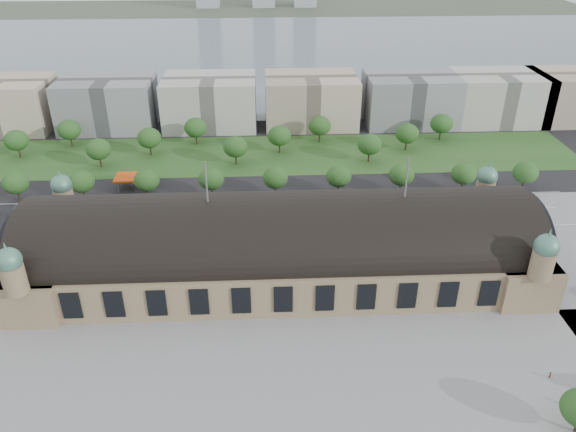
{
  "coord_description": "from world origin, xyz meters",
  "views": [
    {
      "loc": [
        -4.41,
        -138.26,
        97.36
      ],
      "look_at": [
        2.76,
        11.35,
        14.0
      ],
      "focal_mm": 35.0,
      "sensor_mm": 36.0,
      "label": 1
    }
  ],
  "objects_px": {
    "petrol_station": "(138,178)",
    "parked_car_1": "(102,235)",
    "traffic_car_5": "(426,206)",
    "bus_east": "(393,221)",
    "bus_west": "(259,219)",
    "parked_car_0": "(38,237)",
    "parked_car_6": "(224,238)",
    "traffic_car_2": "(86,217)",
    "parked_car_5": "(148,240)",
    "pedestrian_1": "(550,375)",
    "traffic_car_6": "(530,211)",
    "parked_car_2": "(58,239)",
    "pedestrian_4": "(569,403)",
    "parked_car_3": "(110,241)",
    "parked_car_4": "(165,234)",
    "traffic_car_4": "(251,228)",
    "bus_mid": "(308,219)"
  },
  "relations": [
    {
      "from": "petrol_station",
      "to": "parked_car_1",
      "type": "distance_m",
      "value": 40.64
    },
    {
      "from": "traffic_car_5",
      "to": "bus_east",
      "type": "distance_m",
      "value": 18.71
    },
    {
      "from": "bus_west",
      "to": "parked_car_0",
      "type": "bearing_deg",
      "value": 90.43
    },
    {
      "from": "parked_car_6",
      "to": "bus_east",
      "type": "relative_size",
      "value": 0.48
    },
    {
      "from": "traffic_car_2",
      "to": "parked_car_6",
      "type": "xyz_separation_m",
      "value": [
        49.54,
        -16.83,
        0.04
      ]
    },
    {
      "from": "parked_car_5",
      "to": "bus_west",
      "type": "bearing_deg",
      "value": 67.03
    },
    {
      "from": "parked_car_5",
      "to": "pedestrian_1",
      "type": "height_order",
      "value": "pedestrian_1"
    },
    {
      "from": "traffic_car_6",
      "to": "parked_car_2",
      "type": "distance_m",
      "value": 164.42
    },
    {
      "from": "traffic_car_2",
      "to": "parked_car_2",
      "type": "xyz_separation_m",
      "value": [
        -5.16,
        -14.34,
        -0.02
      ]
    },
    {
      "from": "traffic_car_6",
      "to": "bus_east",
      "type": "xyz_separation_m",
      "value": [
        -51.33,
        -6.26,
        0.71
      ]
    },
    {
      "from": "bus_west",
      "to": "pedestrian_4",
      "type": "xyz_separation_m",
      "value": [
        68.1,
        -85.18,
        -0.59
      ]
    },
    {
      "from": "traffic_car_6",
      "to": "bus_west",
      "type": "bearing_deg",
      "value": -95.76
    },
    {
      "from": "traffic_car_5",
      "to": "parked_car_3",
      "type": "bearing_deg",
      "value": 96.24
    },
    {
      "from": "pedestrian_1",
      "to": "parked_car_4",
      "type": "bearing_deg",
      "value": 89.57
    },
    {
      "from": "parked_car_3",
      "to": "parked_car_4",
      "type": "height_order",
      "value": "parked_car_3"
    },
    {
      "from": "bus_west",
      "to": "parked_car_2",
      "type": "bearing_deg",
      "value": 92.31
    },
    {
      "from": "traffic_car_2",
      "to": "traffic_car_6",
      "type": "relative_size",
      "value": 0.9
    },
    {
      "from": "traffic_car_4",
      "to": "pedestrian_1",
      "type": "bearing_deg",
      "value": 43.86
    },
    {
      "from": "bus_east",
      "to": "petrol_station",
      "type": "bearing_deg",
      "value": 65.43
    },
    {
      "from": "traffic_car_4",
      "to": "parked_car_6",
      "type": "height_order",
      "value": "parked_car_6"
    },
    {
      "from": "parked_car_1",
      "to": "traffic_car_6",
      "type": "bearing_deg",
      "value": 57.13
    },
    {
      "from": "parked_car_3",
      "to": "parked_car_4",
      "type": "xyz_separation_m",
      "value": [
        17.35,
        4.0,
        -0.08
      ]
    },
    {
      "from": "parked_car_2",
      "to": "parked_car_6",
      "type": "distance_m",
      "value": 54.75
    },
    {
      "from": "traffic_car_5",
      "to": "petrol_station",
      "type": "bearing_deg",
      "value": 73.34
    },
    {
      "from": "bus_west",
      "to": "bus_mid",
      "type": "height_order",
      "value": "bus_mid"
    },
    {
      "from": "parked_car_3",
      "to": "traffic_car_5",
      "type": "bearing_deg",
      "value": 70.24
    },
    {
      "from": "parked_car_4",
      "to": "pedestrian_4",
      "type": "height_order",
      "value": "pedestrian_4"
    },
    {
      "from": "traffic_car_2",
      "to": "parked_car_2",
      "type": "bearing_deg",
      "value": -23.9
    },
    {
      "from": "parked_car_1",
      "to": "parked_car_2",
      "type": "height_order",
      "value": "parked_car_1"
    },
    {
      "from": "parked_car_2",
      "to": "parked_car_3",
      "type": "bearing_deg",
      "value": 56.12
    },
    {
      "from": "parked_car_3",
      "to": "parked_car_5",
      "type": "height_order",
      "value": "parked_car_3"
    },
    {
      "from": "traffic_car_2",
      "to": "parked_car_6",
      "type": "bearing_deg",
      "value": 67.12
    },
    {
      "from": "parked_car_2",
      "to": "pedestrian_4",
      "type": "height_order",
      "value": "pedestrian_4"
    },
    {
      "from": "traffic_car_4",
      "to": "pedestrian_4",
      "type": "height_order",
      "value": "pedestrian_4"
    },
    {
      "from": "parked_car_3",
      "to": "parked_car_4",
      "type": "bearing_deg",
      "value": 73.37
    },
    {
      "from": "traffic_car_5",
      "to": "parked_car_5",
      "type": "xyz_separation_m",
      "value": [
        -97.79,
        -19.11,
        -0.06
      ]
    },
    {
      "from": "bus_east",
      "to": "parked_car_6",
      "type": "bearing_deg",
      "value": 94.23
    },
    {
      "from": "traffic_car_5",
      "to": "parked_car_1",
      "type": "relative_size",
      "value": 0.82
    },
    {
      "from": "parked_car_0",
      "to": "parked_car_5",
      "type": "height_order",
      "value": "parked_car_0"
    },
    {
      "from": "parked_car_5",
      "to": "bus_mid",
      "type": "bearing_deg",
      "value": 60.73
    },
    {
      "from": "bus_mid",
      "to": "pedestrian_1",
      "type": "xyz_separation_m",
      "value": [
        50.84,
        -75.61,
        -0.96
      ]
    },
    {
      "from": "traffic_car_2",
      "to": "parked_car_0",
      "type": "height_order",
      "value": "traffic_car_2"
    },
    {
      "from": "petrol_station",
      "to": "traffic_car_5",
      "type": "distance_m",
      "value": 111.54
    },
    {
      "from": "parked_car_3",
      "to": "parked_car_2",
      "type": "bearing_deg",
      "value": -127.74
    },
    {
      "from": "traffic_car_5",
      "to": "parked_car_5",
      "type": "distance_m",
      "value": 99.64
    },
    {
      "from": "traffic_car_4",
      "to": "parked_car_4",
      "type": "relative_size",
      "value": 0.91
    },
    {
      "from": "bus_west",
      "to": "traffic_car_6",
      "type": "bearing_deg",
      "value": -93.31
    },
    {
      "from": "bus_west",
      "to": "bus_mid",
      "type": "xyz_separation_m",
      "value": [
        16.89,
        -1.22,
        0.33
      ]
    },
    {
      "from": "parked_car_1",
      "to": "bus_west",
      "type": "relative_size",
      "value": 0.47
    },
    {
      "from": "bus_west",
      "to": "parked_car_1",
      "type": "bearing_deg",
      "value": 92.59
    }
  ]
}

